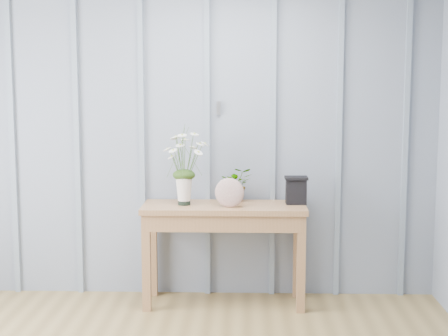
{
  "coord_description": "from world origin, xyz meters",
  "views": [
    {
      "loc": [
        0.53,
        -2.96,
        1.68
      ],
      "look_at": [
        0.39,
        1.94,
        1.03
      ],
      "focal_mm": 55.0,
      "sensor_mm": 36.0,
      "label": 1
    }
  ],
  "objects_px": {
    "daisy_vase": "(184,156)",
    "felt_disc_vessel": "(230,193)",
    "sideboard": "(224,220)",
    "carved_box": "(296,190)"
  },
  "relations": [
    {
      "from": "felt_disc_vessel",
      "to": "carved_box",
      "type": "height_order",
      "value": "felt_disc_vessel"
    },
    {
      "from": "sideboard",
      "to": "carved_box",
      "type": "relative_size",
      "value": 5.9
    },
    {
      "from": "carved_box",
      "to": "sideboard",
      "type": "bearing_deg",
      "value": -174.3
    },
    {
      "from": "felt_disc_vessel",
      "to": "carved_box",
      "type": "distance_m",
      "value": 0.51
    },
    {
      "from": "daisy_vase",
      "to": "carved_box",
      "type": "xyz_separation_m",
      "value": [
        0.82,
        0.06,
        -0.25
      ]
    },
    {
      "from": "daisy_vase",
      "to": "felt_disc_vessel",
      "type": "distance_m",
      "value": 0.43
    },
    {
      "from": "daisy_vase",
      "to": "felt_disc_vessel",
      "type": "relative_size",
      "value": 2.67
    },
    {
      "from": "sideboard",
      "to": "daisy_vase",
      "type": "xyz_separation_m",
      "value": [
        -0.29,
        -0.01,
        0.47
      ]
    },
    {
      "from": "felt_disc_vessel",
      "to": "carved_box",
      "type": "xyz_separation_m",
      "value": [
        0.49,
        0.15,
        -0.0
      ]
    },
    {
      "from": "sideboard",
      "to": "daisy_vase",
      "type": "bearing_deg",
      "value": -178.57
    }
  ]
}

